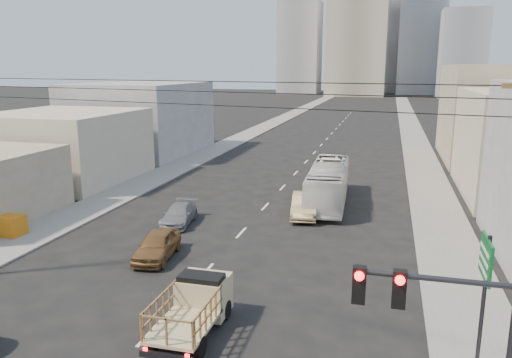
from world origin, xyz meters
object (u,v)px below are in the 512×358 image
at_px(flatbed_pickup, 193,304).
at_px(traffic_signal, 455,351).
at_px(sedan_brown, 157,245).
at_px(city_bus, 328,183).
at_px(sedan_grey, 179,215).
at_px(green_sign, 485,276).
at_px(crate_stack, 8,225).
at_px(sedan_tan, 305,205).

bearing_deg(flatbed_pickup, traffic_signal, -36.53).
distance_m(flatbed_pickup, sedan_brown, 7.89).
relative_size(flatbed_pickup, city_bus, 0.41).
bearing_deg(city_bus, sedan_grey, -141.50).
relative_size(city_bus, green_sign, 2.16).
bearing_deg(sedan_grey, crate_stack, -158.83).
bearing_deg(green_sign, crate_stack, 160.97).
height_order(sedan_tan, traffic_signal, traffic_signal).
distance_m(sedan_tan, traffic_signal, 23.12).
bearing_deg(traffic_signal, flatbed_pickup, 143.47).
relative_size(sedan_grey, traffic_signal, 0.69).
bearing_deg(sedan_tan, green_sign, -71.82).
distance_m(sedan_grey, crate_stack, 9.94).
distance_m(traffic_signal, crate_stack, 26.61).
bearing_deg(city_bus, sedan_brown, -121.53).
height_order(city_bus, traffic_signal, traffic_signal).
relative_size(flatbed_pickup, sedan_tan, 0.95).
relative_size(city_bus, sedan_tan, 2.32).
height_order(green_sign, crate_stack, green_sign).
bearing_deg(crate_stack, traffic_signal, -30.37).
relative_size(flatbed_pickup, crate_stack, 2.45).
distance_m(flatbed_pickup, traffic_signal, 10.66).
bearing_deg(traffic_signal, sedan_grey, 127.76).
xyz_separation_m(sedan_tan, green_sign, (8.07, -16.88, 2.98)).
height_order(flatbed_pickup, crate_stack, flatbed_pickup).
bearing_deg(sedan_brown, city_bus, 53.89).
xyz_separation_m(sedan_tan, sedan_grey, (-7.41, -3.70, -0.16)).
distance_m(flatbed_pickup, sedan_tan, 15.88).
xyz_separation_m(traffic_signal, crate_stack, (-22.77, 13.34, -3.39)).
xyz_separation_m(city_bus, crate_stack, (-17.21, -12.27, -0.81)).
relative_size(city_bus, traffic_signal, 1.80).
height_order(sedan_grey, green_sign, green_sign).
bearing_deg(sedan_tan, city_bus, 66.08).
xyz_separation_m(traffic_signal, green_sign, (1.39, 5.01, -0.34)).
bearing_deg(sedan_brown, traffic_signal, -51.40).
bearing_deg(flatbed_pickup, sedan_grey, 115.87).
bearing_deg(crate_stack, city_bus, 35.50).
bearing_deg(crate_stack, sedan_grey, 29.16).
height_order(city_bus, sedan_grey, city_bus).
bearing_deg(sedan_tan, flatbed_pickup, -102.95).
bearing_deg(traffic_signal, crate_stack, 149.63).
bearing_deg(green_sign, city_bus, 108.65).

